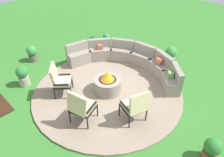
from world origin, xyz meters
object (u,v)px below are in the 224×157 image
object	(u,v)px
potted_plant_2	(106,39)
potted_plant_4	(212,149)
lounge_chair_front_left	(60,79)
fire_pit	(108,84)
lounge_chair_front_right	(81,106)
potted_plant_5	(171,55)
potted_plant_0	(32,53)
lounge_chair_back_left	(135,105)
potted_plant_1	(23,75)
potted_plant_3	(94,42)
curved_stone_bench	(128,60)

from	to	relation	value
potted_plant_2	potted_plant_4	xyz separation A→B (m)	(5.93, -2.27, 0.05)
lounge_chair_front_left	potted_plant_2	bearing A→B (deg)	155.55
fire_pit	lounge_chair_front_right	distance (m)	1.50
lounge_chair_front_right	potted_plant_4	xyz separation A→B (m)	(2.94, 1.43, -0.27)
potted_plant_4	potted_plant_5	world-z (taller)	potted_plant_5
potted_plant_0	lounge_chair_back_left	bearing A→B (deg)	4.71
potted_plant_2	potted_plant_4	bearing A→B (deg)	-20.96
lounge_chair_front_left	potted_plant_0	distance (m)	2.64
potted_plant_5	potted_plant_1	bearing A→B (deg)	-119.71
potted_plant_2	potted_plant_4	size ratio (longest dim) A/B	0.84
lounge_chair_front_right	potted_plant_3	world-z (taller)	lounge_chair_front_right
fire_pit	potted_plant_4	size ratio (longest dim) A/B	1.39
potted_plant_4	potted_plant_5	xyz separation A→B (m)	(-3.00, 2.93, 0.06)
curved_stone_bench	lounge_chair_front_right	xyz separation A→B (m)	(0.96, -2.89, 0.23)
potted_plant_1	potted_plant_3	bearing A→B (deg)	94.41
fire_pit	potted_plant_0	distance (m)	3.60
potted_plant_1	potted_plant_0	bearing A→B (deg)	142.07
potted_plant_3	potted_plant_4	world-z (taller)	potted_plant_3
lounge_chair_front_right	lounge_chair_back_left	size ratio (longest dim) A/B	1.08
potted_plant_0	potted_plant_5	bearing A→B (deg)	43.28
potted_plant_0	potted_plant_1	size ratio (longest dim) A/B	0.91
fire_pit	lounge_chair_front_left	size ratio (longest dim) A/B	0.81
fire_pit	potted_plant_5	bearing A→B (deg)	82.03
lounge_chair_front_right	potted_plant_4	bearing A→B (deg)	5.94
curved_stone_bench	potted_plant_3	distance (m)	2.03
lounge_chair_front_left	potted_plant_1	bearing A→B (deg)	-114.93
potted_plant_2	fire_pit	bearing A→B (deg)	-42.45
lounge_chair_front_left	potted_plant_4	xyz separation A→B (m)	(4.35, 1.17, -0.27)
curved_stone_bench	potted_plant_4	world-z (taller)	curved_stone_bench
lounge_chair_back_left	potted_plant_2	distance (m)	4.76
lounge_chair_back_left	potted_plant_5	size ratio (longest dim) A/B	1.41
lounge_chair_front_left	potted_plant_4	bearing A→B (deg)	55.80
lounge_chair_back_left	potted_plant_4	xyz separation A→B (m)	(1.99, 0.38, -0.26)
potted_plant_5	fire_pit	bearing A→B (deg)	-97.97
fire_pit	potted_plant_2	distance (m)	3.41
lounge_chair_front_left	potted_plant_2	world-z (taller)	lounge_chair_front_left
lounge_chair_front_left	lounge_chair_front_right	bearing A→B (deg)	30.28
lounge_chair_back_left	potted_plant_5	xyz separation A→B (m)	(-1.01, 3.30, -0.20)
potted_plant_0	potted_plant_1	distance (m)	1.60
potted_plant_5	curved_stone_bench	bearing A→B (deg)	-121.70
potted_plant_0	lounge_chair_front_right	bearing A→B (deg)	-9.13
lounge_chair_back_left	potted_plant_4	world-z (taller)	lounge_chair_back_left
lounge_chair_front_right	curved_stone_bench	bearing A→B (deg)	88.57
fire_pit	curved_stone_bench	xyz separation A→B (m)	(-0.49, 1.49, 0.03)
lounge_chair_back_left	potted_plant_2	size ratio (longest dim) A/B	1.91
lounge_chair_back_left	potted_plant_0	size ratio (longest dim) A/B	1.56
lounge_chair_front_left	potted_plant_3	size ratio (longest dim) A/B	1.68
potted_plant_4	curved_stone_bench	bearing A→B (deg)	159.52
fire_pit	potted_plant_1	distance (m)	2.85
lounge_chair_front_left	potted_plant_5	xyz separation A→B (m)	(1.35, 4.09, -0.22)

